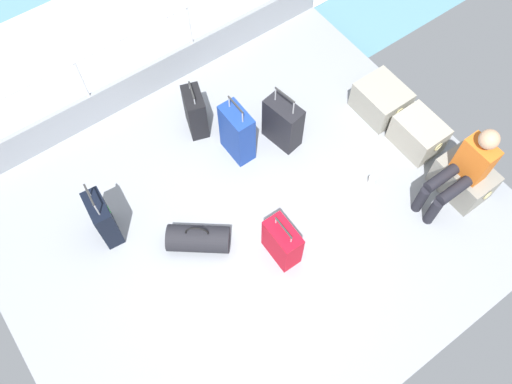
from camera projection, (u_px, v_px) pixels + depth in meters
ground_plane at (250, 222)px, 5.69m from camera, size 4.40×5.20×0.06m
gunwale_port at (146, 81)px, 6.30m from camera, size 0.06×5.20×0.45m
railing_port at (136, 48)px, 5.81m from camera, size 0.04×4.20×1.02m
sea_wake at (102, 43)px, 7.34m from camera, size 12.00×12.00×0.01m
cargo_crate_0 at (381, 100)px, 6.20m from camera, size 0.60×0.49×0.38m
cargo_crate_1 at (418, 134)px, 5.96m from camera, size 0.59×0.41×0.39m
cargo_crate_2 at (463, 179)px, 5.67m from camera, size 0.63×0.42×0.41m
passenger_seated at (464, 169)px, 5.28m from camera, size 0.34×0.66×1.11m
suitcase_0 at (283, 123)px, 5.90m from camera, size 0.47×0.30×0.82m
suitcase_1 at (237, 133)px, 5.78m from camera, size 0.41×0.23×0.87m
suitcase_2 at (195, 112)px, 5.99m from camera, size 0.42×0.32×0.69m
suitcase_3 at (103, 219)px, 5.32m from camera, size 0.41×0.22×0.85m
suitcase_4 at (282, 242)px, 5.26m from camera, size 0.41×0.23×0.62m
duffel_bag at (198, 239)px, 5.40m from camera, size 0.62×0.68×0.41m
paper_cup at (372, 180)px, 5.84m from camera, size 0.08×0.08×0.10m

